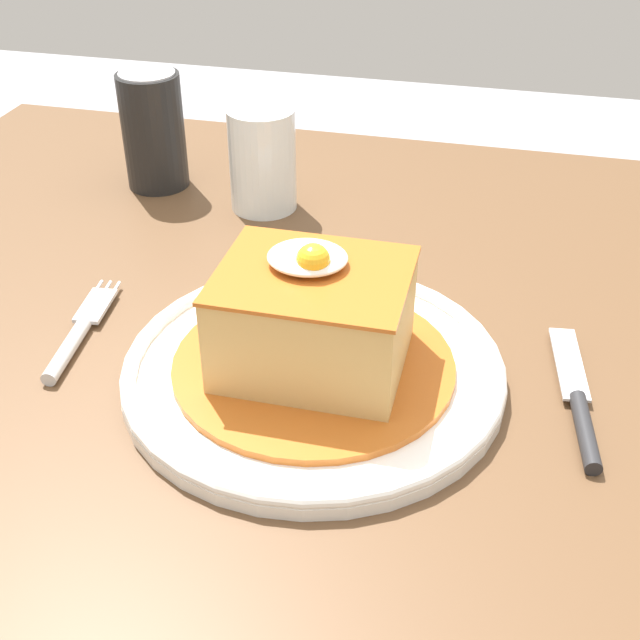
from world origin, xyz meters
The scene contains 7 objects.
dining_table centered at (0.00, 0.00, 0.65)m, with size 1.20×0.86×0.77m.
main_plate centered at (-0.07, -0.06, 0.78)m, with size 0.29×0.29×0.02m.
sandwich_meal centered at (-0.07, -0.06, 0.82)m, with size 0.21×0.21×0.10m.
fork centered at (-0.26, -0.06, 0.78)m, with size 0.03×0.14×0.01m.
knife centered at (0.13, -0.05, 0.78)m, with size 0.04×0.17×0.01m.
soda_can centered at (-0.32, 0.24, 0.84)m, with size 0.07×0.07×0.12m.
drinking_glass centered at (-0.19, 0.21, 0.82)m, with size 0.07×0.07×0.10m.
Camera 1 is at (0.06, -0.54, 1.16)m, focal length 46.61 mm.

